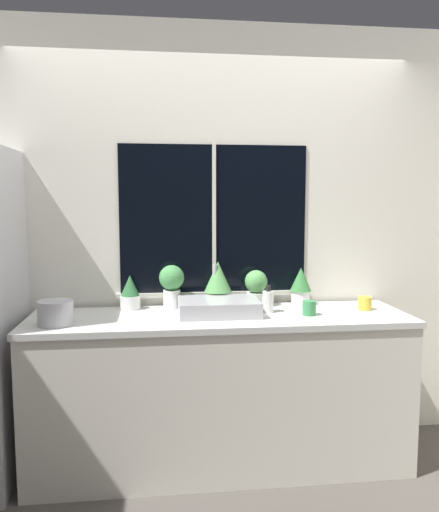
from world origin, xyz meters
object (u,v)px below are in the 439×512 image
potted_plant_far_right (301,285)px  mug_yellow (365,303)px  mug_green (309,308)px  sink (218,307)px  potted_plant_left (172,283)px  kettle (55,312)px  potted_plant_far_left (130,293)px  potted_plant_center (218,280)px  potted_plant_right (256,287)px  soap_bottle (268,301)px

potted_plant_far_right → mug_yellow: 0.41m
mug_green → potted_plant_far_right: bearing=83.9°
potted_plant_far_right → mug_yellow: (0.35, -0.19, -0.09)m
sink → mug_green: 0.53m
potted_plant_left → sink: bearing=-37.8°
potted_plant_left → kettle: bearing=-150.8°
mug_yellow → mug_green: bearing=-165.5°
sink → potted_plant_far_left: 0.57m
kettle → potted_plant_far_left: bearing=43.1°
potted_plant_center → kettle: 1.00m
potted_plant_far_left → sink: bearing=-21.7°
sink → potted_plant_right: bearing=38.1°
potted_plant_left → mug_yellow: size_ratio=3.27×
sink → potted_plant_center: 0.25m
sink → potted_plant_right: sink is taller
mug_green → sink: bearing=170.9°
soap_bottle → mug_green: size_ratio=1.93×
potted_plant_center → potted_plant_right: size_ratio=1.25×
potted_plant_left → mug_green: bearing=-20.2°
sink → potted_plant_left: sink is taller
sink → potted_plant_left: bearing=142.2°
sink → potted_plant_far_right: sink is taller
kettle → potted_plant_far_right: bearing=13.6°
potted_plant_far_right → potted_plant_right: bearing=-180.0°
potted_plant_center → mug_yellow: 0.92m
potted_plant_far_left → potted_plant_left: 0.26m
sink → potted_plant_right: 0.35m
soap_bottle → kettle: bearing=-172.1°
potted_plant_far_right → soap_bottle: (-0.25, -0.19, -0.06)m
sink → potted_plant_right: size_ratio=2.04×
potted_plant_far_right → soap_bottle: bearing=-143.8°
potted_plant_far_left → kettle: 0.52m
potted_plant_left → potted_plant_center: (0.29, 0.00, 0.01)m
potted_plant_far_left → potted_plant_center: (0.55, 0.00, 0.07)m
potted_plant_far_left → potted_plant_far_right: (1.08, 0.00, 0.03)m
soap_bottle → mug_yellow: bearing=-0.8°
mug_green → mug_yellow: size_ratio=1.03×
soap_bottle → kettle: (-1.21, -0.17, 0.00)m
soap_bottle → potted_plant_center: bearing=146.6°
mug_green → soap_bottle: bearing=154.4°
potted_plant_center → kettle: potted_plant_center is taller
potted_plant_far_right → kettle: 1.51m
potted_plant_far_right → kettle: (-1.46, -0.35, -0.06)m
potted_plant_center → kettle: (-0.93, -0.35, -0.10)m
potted_plant_far_left → mug_green: bearing=-15.6°
potted_plant_right → potted_plant_center: bearing=180.0°
sink → potted_plant_left: size_ratio=1.73×
soap_bottle → mug_green: (0.22, -0.11, -0.03)m
sink → soap_bottle: (0.30, 0.02, 0.02)m
sink → mug_yellow: size_ratio=5.67×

